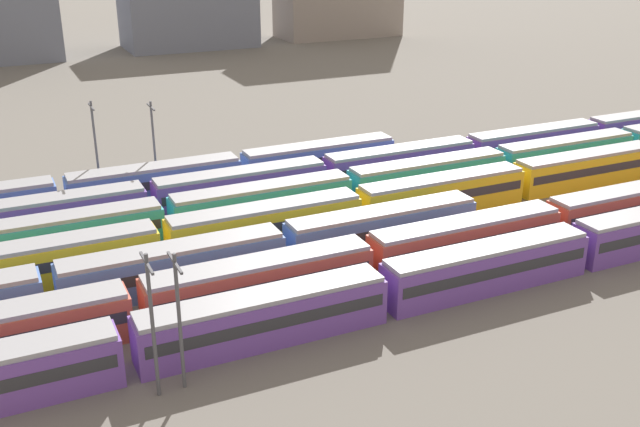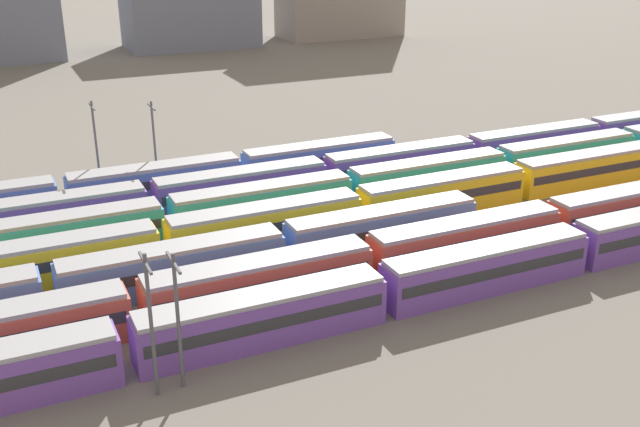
% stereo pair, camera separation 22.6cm
% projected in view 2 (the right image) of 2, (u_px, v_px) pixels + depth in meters
% --- Properties ---
extents(ground_plane, '(600.00, 600.00, 0.00)m').
position_uv_depth(ground_plane, '(73.00, 279.00, 61.40)').
color(ground_plane, '#666059').
extents(train_track_0, '(112.50, 3.06, 3.75)m').
position_uv_depth(train_track_0, '(578.00, 247.00, 62.75)').
color(train_track_0, '#6B429E').
rests_on(train_track_0, ground_plane).
extents(train_track_1, '(112.50, 3.06, 3.75)m').
position_uv_depth(train_track_1, '(552.00, 222.00, 67.78)').
color(train_track_1, '#BC4C38').
rests_on(train_track_1, ground_plane).
extents(train_track_2, '(55.80, 3.06, 3.75)m').
position_uv_depth(train_track_2, '(174.00, 267.00, 59.11)').
color(train_track_2, '#4C70BC').
rests_on(train_track_2, ground_plane).
extents(train_track_3, '(112.50, 3.06, 3.75)m').
position_uv_depth(train_track_3, '(518.00, 181.00, 78.29)').
color(train_track_3, yellow).
rests_on(train_track_3, ground_plane).
extents(train_track_4, '(93.60, 3.06, 3.75)m').
position_uv_depth(train_track_4, '(428.00, 176.00, 79.64)').
color(train_track_4, teal).
rests_on(train_track_4, ground_plane).
extents(train_track_5, '(93.60, 3.06, 3.75)m').
position_uv_depth(train_track_5, '(401.00, 163.00, 83.89)').
color(train_track_5, '#6B429E').
rests_on(train_track_5, ground_plane).
extents(train_track_6, '(55.80, 3.06, 3.75)m').
position_uv_depth(train_track_6, '(156.00, 182.00, 77.97)').
color(train_track_6, '#4C70BC').
rests_on(train_track_6, ground_plane).
extents(catenary_pole_0, '(0.24, 3.20, 9.72)m').
position_uv_depth(catenary_pole_0, '(151.00, 319.00, 44.60)').
color(catenary_pole_0, '#4C4C51').
rests_on(catenary_pole_0, ground_plane).
extents(catenary_pole_1, '(0.24, 3.20, 10.37)m').
position_uv_depth(catenary_pole_1, '(96.00, 145.00, 77.21)').
color(catenary_pole_1, '#4C4C51').
rests_on(catenary_pole_1, ground_plane).
extents(catenary_pole_2, '(0.24, 3.20, 9.34)m').
position_uv_depth(catenary_pole_2, '(178.00, 315.00, 45.46)').
color(catenary_pole_2, '#4C4C51').
rests_on(catenary_pole_2, ground_plane).
extents(catenary_pole_3, '(0.24, 3.20, 9.73)m').
position_uv_depth(catenary_pole_3, '(154.00, 141.00, 79.63)').
color(catenary_pole_3, '#4C4C51').
rests_on(catenary_pole_3, ground_plane).
extents(distant_building_3, '(28.50, 15.88, 19.30)m').
position_uv_depth(distant_building_3, '(189.00, 3.00, 165.93)').
color(distant_building_3, slate).
rests_on(distant_building_3, ground_plane).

